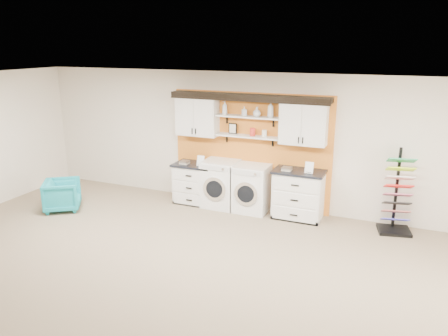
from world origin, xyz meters
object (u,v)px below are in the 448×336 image
at_px(armchair, 62,195).
at_px(dryer, 252,188).
at_px(base_cabinet_left, 195,183).
at_px(base_cabinet_right, 298,194).
at_px(sample_rack, 396,206).
at_px(washer, 221,184).

bearing_deg(armchair, dryer, -102.85).
distance_m(base_cabinet_left, base_cabinet_right, 2.26).
bearing_deg(sample_rack, base_cabinet_left, 168.33).
height_order(dryer, armchair, dryer).
xyz_separation_m(base_cabinet_left, base_cabinet_right, (2.26, -0.00, 0.05)).
bearing_deg(base_cabinet_right, base_cabinet_left, 180.00).
xyz_separation_m(base_cabinet_right, armchair, (-4.61, -1.47, -0.17)).
distance_m(washer, sample_rack, 3.46).
bearing_deg(base_cabinet_left, washer, -0.32).
distance_m(washer, dryer, 0.68).
distance_m(base_cabinet_right, washer, 1.66).
height_order(base_cabinet_right, dryer, base_cabinet_right).
bearing_deg(washer, base_cabinet_left, 179.68).
distance_m(sample_rack, armchair, 6.59).
bearing_deg(sample_rack, dryer, 168.62).
xyz_separation_m(washer, sample_rack, (3.46, 0.04, 0.01)).
relative_size(base_cabinet_right, sample_rack, 0.64).
relative_size(base_cabinet_right, washer, 1.00).
bearing_deg(armchair, base_cabinet_left, -92.76).
bearing_deg(base_cabinet_left, base_cabinet_right, -0.00).
distance_m(base_cabinet_right, sample_rack, 1.80).
distance_m(base_cabinet_left, dryer, 1.29).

